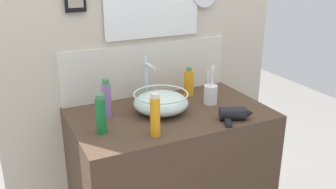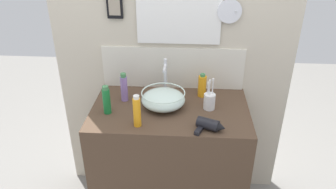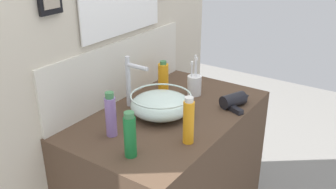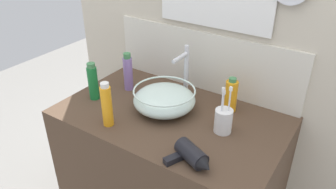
{
  "view_description": "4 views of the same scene",
  "coord_description": "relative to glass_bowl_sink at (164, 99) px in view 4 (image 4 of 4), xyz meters",
  "views": [
    {
      "loc": [
        -0.79,
        -1.61,
        1.67
      ],
      "look_at": [
        -0.01,
        0.0,
        1.01
      ],
      "focal_mm": 40.0,
      "sensor_mm": 36.0,
      "label": 1
    },
    {
      "loc": [
        0.11,
        -1.82,
        2.0
      ],
      "look_at": [
        -0.01,
        0.0,
        1.01
      ],
      "focal_mm": 35.0,
      "sensor_mm": 36.0,
      "label": 2
    },
    {
      "loc": [
        -1.33,
        -0.89,
        1.71
      ],
      "look_at": [
        -0.01,
        0.0,
        1.01
      ],
      "focal_mm": 40.0,
      "sensor_mm": 36.0,
      "label": 3
    },
    {
      "loc": [
        0.68,
        -1.04,
        1.72
      ],
      "look_at": [
        -0.01,
        0.0,
        1.01
      ],
      "focal_mm": 35.0,
      "sensor_mm": 36.0,
      "label": 4
    }
  ],
  "objects": [
    {
      "name": "spray_bottle",
      "position": [
        0.25,
        0.16,
        0.02
      ],
      "size": [
        0.06,
        0.06,
        0.17
      ],
      "color": "orange",
      "rests_on": "vanity_counter"
    },
    {
      "name": "back_panel",
      "position": [
        0.05,
        0.32,
        0.21
      ],
      "size": [
        1.67,
        0.1,
        2.33
      ],
      "color": "beige",
      "rests_on": "ground"
    },
    {
      "name": "glass_bowl_sink",
      "position": [
        0.0,
        0.0,
        0.0
      ],
      "size": [
        0.28,
        0.28,
        0.11
      ],
      "color": "silver",
      "rests_on": "vanity_counter"
    },
    {
      "name": "toothbrush_cup",
      "position": [
        0.3,
        -0.01,
        -0.0
      ],
      "size": [
        0.07,
        0.07,
        0.21
      ],
      "color": "white",
      "rests_on": "vanity_counter"
    },
    {
      "name": "lotion_bottle",
      "position": [
        -0.35,
        -0.1,
        0.03
      ],
      "size": [
        0.05,
        0.05,
        0.19
      ],
      "color": "#197233",
      "rests_on": "vanity_counter"
    },
    {
      "name": "hair_drier",
      "position": [
        0.29,
        -0.25,
        -0.02
      ],
      "size": [
        0.19,
        0.14,
        0.07
      ],
      "color": "black",
      "rests_on": "vanity_counter"
    },
    {
      "name": "vanity_counter",
      "position": [
        0.05,
        -0.02,
        -0.51
      ],
      "size": [
        1.02,
        0.61,
        0.91
      ],
      "primitive_type": "cube",
      "color": "#4C3828",
      "rests_on": "ground"
    },
    {
      "name": "soap_dispenser",
      "position": [
        -0.27,
        0.07,
        0.04
      ],
      "size": [
        0.05,
        0.05,
        0.2
      ],
      "color": "#8C6BB2",
      "rests_on": "vanity_counter"
    },
    {
      "name": "shampoo_bottle",
      "position": [
        -0.13,
        -0.23,
        0.04
      ],
      "size": [
        0.05,
        0.05,
        0.2
      ],
      "color": "orange",
      "rests_on": "vanity_counter"
    },
    {
      "name": "faucet",
      "position": [
        0.0,
        0.18,
        0.09
      ],
      "size": [
        0.02,
        0.13,
        0.26
      ],
      "color": "silver",
      "rests_on": "vanity_counter"
    }
  ]
}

